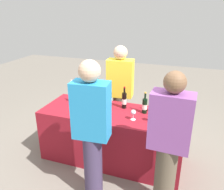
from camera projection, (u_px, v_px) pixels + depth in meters
name	position (u px, v px, depth m)	size (l,w,h in m)	color
ground_plane	(112.00, 157.00, 3.45)	(12.00, 12.00, 0.00)	slate
tasting_table	(112.00, 136.00, 3.31)	(1.99, 0.76, 0.77)	maroon
wine_bottle_0	(75.00, 96.00, 3.40)	(0.07, 0.07, 0.32)	black
wine_bottle_1	(89.00, 97.00, 3.40)	(0.08, 0.08, 0.31)	black
wine_bottle_2	(109.00, 99.00, 3.31)	(0.08, 0.08, 0.30)	black
wine_bottle_3	(124.00, 100.00, 3.24)	(0.07, 0.07, 0.32)	black
wine_bottle_4	(145.00, 106.00, 3.09)	(0.07, 0.07, 0.30)	black
wine_bottle_5	(156.00, 105.00, 3.10)	(0.07, 0.07, 0.31)	black
wine_bottle_6	(172.00, 109.00, 2.98)	(0.07, 0.07, 0.32)	black
wine_glass_0	(133.00, 113.00, 2.91)	(0.07, 0.07, 0.14)	silver
wine_glass_1	(151.00, 114.00, 2.86)	(0.07, 0.07, 0.15)	silver
wine_glass_2	(163.00, 119.00, 2.77)	(0.06, 0.06, 0.13)	silver
server_pouring	(120.00, 92.00, 3.64)	(0.42, 0.26, 1.59)	brown
guest_0	(92.00, 129.00, 2.43)	(0.40, 0.24, 1.67)	#3F3351
guest_1	(169.00, 141.00, 2.31)	(0.42, 0.24, 1.60)	brown
menu_board	(87.00, 102.00, 4.33)	(0.60, 0.03, 0.84)	white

